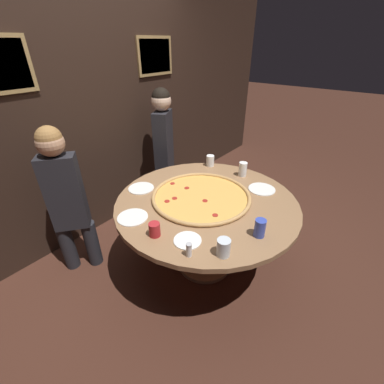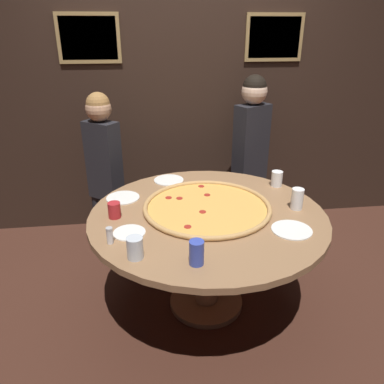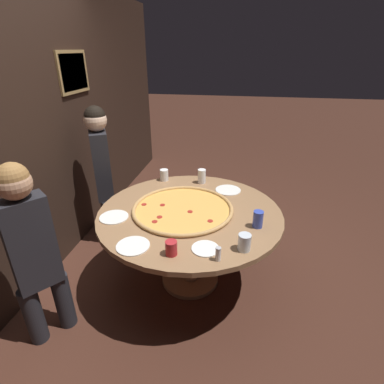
{
  "view_description": "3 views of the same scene",
  "coord_description": "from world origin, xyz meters",
  "px_view_note": "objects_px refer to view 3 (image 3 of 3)",
  "views": [
    {
      "loc": [
        -1.51,
        -1.04,
        1.9
      ],
      "look_at": [
        -0.1,
        0.08,
        0.83
      ],
      "focal_mm": 24.0,
      "sensor_mm": 36.0,
      "label": 1
    },
    {
      "loc": [
        -0.38,
        -2.12,
        1.85
      ],
      "look_at": [
        -0.1,
        -0.01,
        0.9
      ],
      "focal_mm": 35.0,
      "sensor_mm": 36.0,
      "label": 2
    },
    {
      "loc": [
        -2.14,
        -0.4,
        1.97
      ],
      "look_at": [
        -0.05,
        -0.03,
        0.94
      ],
      "focal_mm": 28.0,
      "sensor_mm": 36.0,
      "label": 3
    }
  ],
  "objects_px": {
    "drink_cup_near_left": "(164,175)",
    "white_plate_near_front": "(114,217)",
    "white_plate_right_side": "(228,190)",
    "condiment_shaker": "(218,254)",
    "white_plate_left_side": "(205,248)",
    "dining_table": "(190,225)",
    "white_plate_far_back": "(133,246)",
    "drink_cup_near_right": "(244,242)",
    "giant_pizza": "(183,209)",
    "drink_cup_by_shaker": "(258,219)",
    "diner_side_right": "(32,248)",
    "diner_far_right": "(102,168)",
    "drink_cup_centre_back": "(171,248)",
    "drink_cup_beside_pizza": "(202,176)"
  },
  "relations": [
    {
      "from": "drink_cup_near_left",
      "to": "white_plate_near_front",
      "type": "height_order",
      "value": "drink_cup_near_left"
    },
    {
      "from": "white_plate_near_front",
      "to": "white_plate_far_back",
      "type": "height_order",
      "value": "same"
    },
    {
      "from": "diner_side_right",
      "to": "drink_cup_near_left",
      "type": "bearing_deg",
      "value": -164.31
    },
    {
      "from": "drink_cup_beside_pizza",
      "to": "white_plate_far_back",
      "type": "xyz_separation_m",
      "value": [
        -1.14,
        0.31,
        -0.07
      ]
    },
    {
      "from": "drink_cup_by_shaker",
      "to": "diner_far_right",
      "type": "relative_size",
      "value": 0.09
    },
    {
      "from": "white_plate_far_back",
      "to": "diner_side_right",
      "type": "distance_m",
      "value": 0.66
    },
    {
      "from": "drink_cup_centre_back",
      "to": "drink_cup_near_left",
      "type": "relative_size",
      "value": 0.87
    },
    {
      "from": "drink_cup_beside_pizza",
      "to": "drink_cup_by_shaker",
      "type": "bearing_deg",
      "value": -144.12
    },
    {
      "from": "diner_side_right",
      "to": "diner_far_right",
      "type": "relative_size",
      "value": 0.93
    },
    {
      "from": "white_plate_left_side",
      "to": "condiment_shaker",
      "type": "distance_m",
      "value": 0.15
    },
    {
      "from": "drink_cup_centre_back",
      "to": "giant_pizza",
      "type": "bearing_deg",
      "value": 4.46
    },
    {
      "from": "giant_pizza",
      "to": "drink_cup_near_right",
      "type": "height_order",
      "value": "drink_cup_near_right"
    },
    {
      "from": "giant_pizza",
      "to": "white_plate_far_back",
      "type": "height_order",
      "value": "giant_pizza"
    },
    {
      "from": "giant_pizza",
      "to": "drink_cup_near_right",
      "type": "xyz_separation_m",
      "value": [
        -0.46,
        -0.52,
        0.05
      ]
    },
    {
      "from": "white_plate_left_side",
      "to": "dining_table",
      "type": "bearing_deg",
      "value": 21.63
    },
    {
      "from": "white_plate_left_side",
      "to": "drink_cup_near_right",
      "type": "bearing_deg",
      "value": -81.43
    },
    {
      "from": "dining_table",
      "to": "white_plate_far_back",
      "type": "height_order",
      "value": "white_plate_far_back"
    },
    {
      "from": "condiment_shaker",
      "to": "diner_side_right",
      "type": "relative_size",
      "value": 0.07
    },
    {
      "from": "dining_table",
      "to": "drink_cup_near_left",
      "type": "relative_size",
      "value": 13.25
    },
    {
      "from": "white_plate_left_side",
      "to": "drink_cup_near_left",
      "type": "bearing_deg",
      "value": 27.79
    },
    {
      "from": "drink_cup_near_right",
      "to": "condiment_shaker",
      "type": "bearing_deg",
      "value": 131.0
    },
    {
      "from": "white_plate_left_side",
      "to": "white_plate_near_front",
      "type": "distance_m",
      "value": 0.83
    },
    {
      "from": "drink_cup_beside_pizza",
      "to": "condiment_shaker",
      "type": "height_order",
      "value": "drink_cup_beside_pizza"
    },
    {
      "from": "drink_cup_near_left",
      "to": "white_plate_left_side",
      "type": "bearing_deg",
      "value": -152.21
    },
    {
      "from": "dining_table",
      "to": "drink_cup_centre_back",
      "type": "bearing_deg",
      "value": 178.52
    },
    {
      "from": "condiment_shaker",
      "to": "drink_cup_by_shaker",
      "type": "bearing_deg",
      "value": -29.76
    },
    {
      "from": "drink_cup_near_left",
      "to": "white_plate_far_back",
      "type": "bearing_deg",
      "value": -176.09
    },
    {
      "from": "white_plate_left_side",
      "to": "white_plate_right_side",
      "type": "xyz_separation_m",
      "value": [
        0.95,
        -0.09,
        0.0
      ]
    },
    {
      "from": "drink_cup_near_left",
      "to": "drink_cup_near_right",
      "type": "bearing_deg",
      "value": -141.62
    },
    {
      "from": "drink_cup_by_shaker",
      "to": "white_plate_left_side",
      "type": "height_order",
      "value": "drink_cup_by_shaker"
    },
    {
      "from": "dining_table",
      "to": "diner_side_right",
      "type": "xyz_separation_m",
      "value": [
        -0.73,
        0.93,
        0.18
      ]
    },
    {
      "from": "drink_cup_beside_pizza",
      "to": "condiment_shaker",
      "type": "relative_size",
      "value": 1.46
    },
    {
      "from": "giant_pizza",
      "to": "drink_cup_centre_back",
      "type": "height_order",
      "value": "drink_cup_centre_back"
    },
    {
      "from": "drink_cup_centre_back",
      "to": "drink_cup_near_left",
      "type": "distance_m",
      "value": 1.23
    },
    {
      "from": "white_plate_near_front",
      "to": "condiment_shaker",
      "type": "height_order",
      "value": "condiment_shaker"
    },
    {
      "from": "white_plate_near_front",
      "to": "diner_far_right",
      "type": "height_order",
      "value": "diner_far_right"
    },
    {
      "from": "drink_cup_beside_pizza",
      "to": "drink_cup_by_shaker",
      "type": "xyz_separation_m",
      "value": [
        -0.74,
        -0.54,
        -0.0
      ]
    },
    {
      "from": "drink_cup_near_right",
      "to": "condiment_shaker",
      "type": "height_order",
      "value": "drink_cup_near_right"
    },
    {
      "from": "drink_cup_centre_back",
      "to": "condiment_shaker",
      "type": "bearing_deg",
      "value": -91.29
    },
    {
      "from": "giant_pizza",
      "to": "drink_cup_beside_pizza",
      "type": "bearing_deg",
      "value": -7.29
    },
    {
      "from": "dining_table",
      "to": "white_plate_far_back",
      "type": "distance_m",
      "value": 0.64
    },
    {
      "from": "drink_cup_beside_pizza",
      "to": "white_plate_right_side",
      "type": "height_order",
      "value": "drink_cup_beside_pizza"
    },
    {
      "from": "dining_table",
      "to": "diner_side_right",
      "type": "height_order",
      "value": "diner_side_right"
    },
    {
      "from": "drink_cup_near_left",
      "to": "condiment_shaker",
      "type": "bearing_deg",
      "value": -150.67
    },
    {
      "from": "giant_pizza",
      "to": "white_plate_right_side",
      "type": "relative_size",
      "value": 3.54
    },
    {
      "from": "giant_pizza",
      "to": "white_plate_left_side",
      "type": "relative_size",
      "value": 4.48
    },
    {
      "from": "white_plate_right_side",
      "to": "condiment_shaker",
      "type": "bearing_deg",
      "value": -179.76
    },
    {
      "from": "giant_pizza",
      "to": "white_plate_right_side",
      "type": "xyz_separation_m",
      "value": [
        0.45,
        -0.35,
        -0.01
      ]
    },
    {
      "from": "condiment_shaker",
      "to": "diner_side_right",
      "type": "height_order",
      "value": "diner_side_right"
    },
    {
      "from": "drink_cup_centre_back",
      "to": "white_plate_left_side",
      "type": "bearing_deg",
      "value": -65.91
    }
  ]
}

